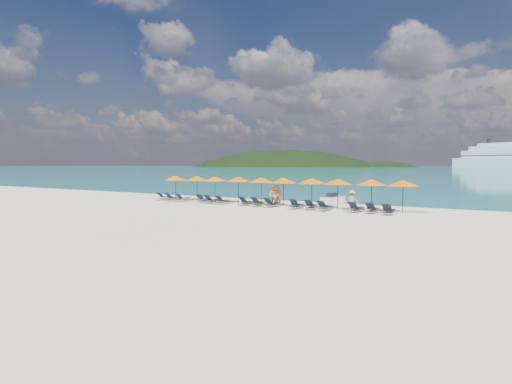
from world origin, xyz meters
The scene contains 32 objects.
ground centered at (0.00, 0.00, 0.00)m, with size 1400.00×1400.00×0.00m, color beige.
headland_main centered at (-300.00, 540.00, -38.00)m, with size 374.00×242.00×126.50m.
headland_small centered at (-150.00, 560.00, -35.00)m, with size 162.00×126.00×85.50m.
jetski centered at (3.58, 9.16, 0.37)m, with size 1.28×2.61×0.89m.
beachgoer_a centered at (0.65, 5.29, 0.83)m, with size 0.61×0.40×1.66m, color tan.
beachgoer_b centered at (0.57, 4.68, 0.85)m, with size 0.82×0.47×1.69m, color tan.
beachgoer_c centered at (6.90, 4.52, 0.74)m, with size 0.96×0.45×1.49m, color tan.
umbrella_0 centered at (-10.27, 5.27, 2.02)m, with size 2.10×2.10×2.28m.
umbrella_1 centered at (-7.85, 5.49, 2.02)m, with size 2.10×2.10×2.28m.
umbrella_2 centered at (-5.74, 5.40, 2.02)m, with size 2.10×2.10×2.28m.
umbrella_3 centered at (-3.39, 5.54, 2.02)m, with size 2.10×2.10×2.28m.
umbrella_4 centered at (-1.02, 5.38, 2.02)m, with size 2.10×2.10×2.28m.
umbrella_5 centered at (1.02, 5.39, 2.02)m, with size 2.10×2.10×2.28m.
umbrella_6 centered at (3.42, 5.45, 2.02)m, with size 2.10×2.10×2.28m.
umbrella_7 centered at (5.52, 5.38, 2.02)m, with size 2.10×2.10×2.28m.
umbrella_8 centered at (7.95, 5.51, 2.02)m, with size 2.10×2.10×2.28m.
umbrella_9 centered at (10.08, 5.51, 2.02)m, with size 2.10×2.10×2.28m.
lounger_0 centered at (-10.74, 4.34, 0.24)m, with size 0.76×1.75×0.66m.
lounger_1 centered at (-9.57, 4.18, 0.24)m, with size 0.75×1.74×0.66m.
lounger_2 centered at (-8.42, 4.25, 0.24)m, with size 0.76×1.75×0.66m.
lounger_3 centered at (-6.18, 4.37, 0.24)m, with size 0.76×1.75×0.66m.
lounger_4 centered at (-5.05, 4.09, 0.24)m, with size 0.69×1.72×0.66m.
lounger_5 centered at (-3.92, 4.09, 0.24)m, with size 0.66×1.72×0.66m.
lounger_6 centered at (-1.66, 4.22, 0.24)m, with size 0.75×1.74×0.66m.
lounger_7 centered at (-0.61, 4.32, 0.24)m, with size 0.62×1.70×0.66m.
lounger_8 centered at (0.64, 4.21, 0.24)m, with size 0.72×1.73×0.66m.
lounger_9 centered at (2.79, 4.17, 0.24)m, with size 0.75×1.74×0.66m.
lounger_10 centered at (4.01, 4.14, 0.24)m, with size 0.78×1.75×0.66m.
lounger_11 centered at (5.10, 4.00, 0.24)m, with size 0.68×1.72×0.66m.
lounger_12 centered at (7.28, 4.26, 0.24)m, with size 0.72×1.73×0.66m.
lounger_13 centered at (8.42, 4.30, 0.24)m, with size 0.65×1.71×0.66m.
lounger_14 centered at (9.56, 4.08, 0.24)m, with size 0.72×1.73×0.66m.
Camera 1 is at (17.16, -23.83, 3.25)m, focal length 30.00 mm.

